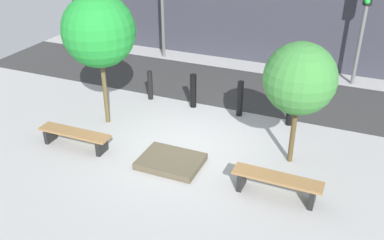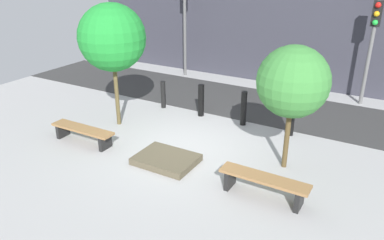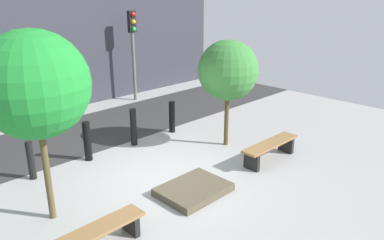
% 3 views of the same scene
% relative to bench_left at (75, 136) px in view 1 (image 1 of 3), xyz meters
% --- Properties ---
extents(ground_plane, '(18.00, 18.00, 0.00)m').
position_rel_bench_left_xyz_m(ground_plane, '(2.50, 1.05, -0.31)').
color(ground_plane, '#A0A0A0').
extents(road_strip, '(18.00, 3.08, 0.01)m').
position_rel_bench_left_xyz_m(road_strip, '(2.50, 5.00, -0.31)').
color(road_strip, '#343434').
rests_on(road_strip, ground).
extents(building_facade, '(16.20, 0.50, 4.26)m').
position_rel_bench_left_xyz_m(building_facade, '(2.50, 7.85, 1.82)').
color(building_facade, '#33333D').
rests_on(building_facade, ground).
extents(bench_left, '(1.87, 0.42, 0.43)m').
position_rel_bench_left_xyz_m(bench_left, '(0.00, 0.00, 0.00)').
color(bench_left, black).
rests_on(bench_left, ground).
extents(bench_right, '(1.84, 0.43, 0.47)m').
position_rel_bench_left_xyz_m(bench_right, '(4.99, 0.00, 0.03)').
color(bench_right, black).
rests_on(bench_right, ground).
extents(planter_bed, '(1.41, 1.07, 0.16)m').
position_rel_bench_left_xyz_m(planter_bed, '(2.50, 0.20, -0.23)').
color(planter_bed, brown).
rests_on(planter_bed, ground).
extents(tree_behind_left_bench, '(1.85, 1.85, 3.47)m').
position_rel_bench_left_xyz_m(tree_behind_left_bench, '(0.00, 1.43, 2.23)').
color(tree_behind_left_bench, brown).
rests_on(tree_behind_left_bench, ground).
extents(tree_behind_right_bench, '(1.58, 1.58, 2.86)m').
position_rel_bench_left_xyz_m(tree_behind_right_bench, '(4.99, 1.43, 1.75)').
color(tree_behind_right_bench, '#4D3D22').
rests_on(tree_behind_right_bench, ground).
extents(bollard_far_left, '(0.15, 0.15, 0.90)m').
position_rel_bench_left_xyz_m(bollard_far_left, '(0.39, 3.21, 0.14)').
color(bollard_far_left, black).
rests_on(bollard_far_left, ground).
extents(bollard_left, '(0.19, 0.19, 1.01)m').
position_rel_bench_left_xyz_m(bollard_left, '(1.79, 3.21, 0.19)').
color(bollard_left, black).
rests_on(bollard_left, ground).
extents(bollard_center, '(0.17, 0.17, 1.03)m').
position_rel_bench_left_xyz_m(bollard_center, '(3.20, 3.21, 0.20)').
color(bollard_center, black).
rests_on(bollard_center, ground).
extents(bollard_right, '(0.18, 0.18, 0.94)m').
position_rel_bench_left_xyz_m(bollard_right, '(4.61, 3.21, 0.16)').
color(bollard_right, black).
rests_on(bollard_right, ground).
extents(traffic_light_mid_west, '(0.28, 0.27, 3.35)m').
position_rel_bench_left_xyz_m(traffic_light_mid_west, '(5.95, 6.82, 2.02)').
color(traffic_light_mid_west, slate).
rests_on(traffic_light_mid_west, ground).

